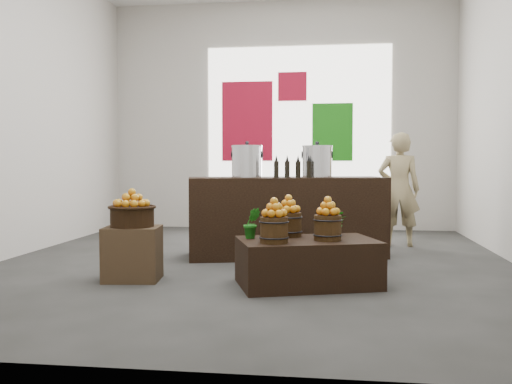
# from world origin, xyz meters

# --- Properties ---
(ground) EXTENTS (7.00, 7.00, 0.00)m
(ground) POSITION_xyz_m (0.00, 0.00, 0.00)
(ground) COLOR #393836
(ground) RESTS_ON ground
(back_wall) EXTENTS (6.00, 0.04, 4.00)m
(back_wall) POSITION_xyz_m (0.00, 3.50, 2.00)
(back_wall) COLOR #BAB5AC
(back_wall) RESTS_ON ground
(back_opening) EXTENTS (3.20, 0.02, 2.40)m
(back_opening) POSITION_xyz_m (0.30, 3.48, 2.00)
(back_opening) COLOR white
(back_opening) RESTS_ON back_wall
(deco_red_left) EXTENTS (0.90, 0.04, 1.40)m
(deco_red_left) POSITION_xyz_m (-0.60, 3.47, 1.90)
(deco_red_left) COLOR #A50C26
(deco_red_left) RESTS_ON back_wall
(deco_green_right) EXTENTS (0.70, 0.04, 1.00)m
(deco_green_right) POSITION_xyz_m (0.90, 3.47, 1.70)
(deco_green_right) COLOR #1A7912
(deco_green_right) RESTS_ON back_wall
(deco_red_upper) EXTENTS (0.50, 0.04, 0.50)m
(deco_red_upper) POSITION_xyz_m (0.20, 3.47, 2.50)
(deco_red_upper) COLOR #A50C26
(deco_red_upper) RESTS_ON back_wall
(crate) EXTENTS (0.59, 0.50, 0.54)m
(crate) POSITION_xyz_m (-1.06, -1.15, 0.27)
(crate) COLOR brown
(crate) RESTS_ON ground
(wicker_basket) EXTENTS (0.43, 0.43, 0.20)m
(wicker_basket) POSITION_xyz_m (-1.06, -1.15, 0.63)
(wicker_basket) COLOR black
(wicker_basket) RESTS_ON crate
(apples_in_basket) EXTENTS (0.34, 0.34, 0.18)m
(apples_in_basket) POSITION_xyz_m (-1.06, -1.15, 0.82)
(apples_in_basket) COLOR #AF1A05
(apples_in_basket) RESTS_ON wicker_basket
(display_table) EXTENTS (1.46, 1.15, 0.44)m
(display_table) POSITION_xyz_m (0.67, -1.16, 0.22)
(display_table) COLOR black
(display_table) RESTS_ON ground
(apple_bucket_front_left) EXTENTS (0.26, 0.26, 0.24)m
(apple_bucket_front_left) POSITION_xyz_m (0.38, -1.44, 0.56)
(apple_bucket_front_left) COLOR #38230F
(apple_bucket_front_left) RESTS_ON display_table
(apples_in_bucket_front_left) EXTENTS (0.19, 0.19, 0.17)m
(apples_in_bucket_front_left) POSITION_xyz_m (0.38, -1.44, 0.77)
(apples_in_bucket_front_left) COLOR #AF1A05
(apples_in_bucket_front_left) RESTS_ON apple_bucket_front_left
(apple_bucket_front_right) EXTENTS (0.26, 0.26, 0.24)m
(apple_bucket_front_right) POSITION_xyz_m (0.86, -1.20, 0.56)
(apple_bucket_front_right) COLOR #38230F
(apple_bucket_front_right) RESTS_ON display_table
(apples_in_bucket_front_right) EXTENTS (0.19, 0.19, 0.17)m
(apples_in_bucket_front_right) POSITION_xyz_m (0.86, -1.20, 0.77)
(apples_in_bucket_front_right) COLOR #AF1A05
(apples_in_bucket_front_right) RESTS_ON apple_bucket_front_right
(apple_bucket_rear) EXTENTS (0.26, 0.26, 0.24)m
(apple_bucket_rear) POSITION_xyz_m (0.48, -0.98, 0.56)
(apple_bucket_rear) COLOR #38230F
(apple_bucket_rear) RESTS_ON display_table
(apples_in_bucket_rear) EXTENTS (0.19, 0.19, 0.17)m
(apples_in_bucket_rear) POSITION_xyz_m (0.48, -0.98, 0.77)
(apples_in_bucket_rear) COLOR #AF1A05
(apples_in_bucket_rear) RESTS_ON apple_bucket_rear
(herb_garnish_right) EXTENTS (0.27, 0.25, 0.25)m
(herb_garnish_right) POSITION_xyz_m (0.95, -0.82, 0.57)
(herb_garnish_right) COLOR #176A16
(herb_garnish_right) RESTS_ON display_table
(herb_garnish_left) EXTENTS (0.19, 0.17, 0.30)m
(herb_garnish_left) POSITION_xyz_m (0.14, -1.17, 0.59)
(herb_garnish_left) COLOR #176A16
(herb_garnish_left) RESTS_ON display_table
(counter) EXTENTS (2.53, 1.33, 0.99)m
(counter) POSITION_xyz_m (0.34, 0.51, 0.50)
(counter) COLOR black
(counter) RESTS_ON ground
(stock_pot_left) EXTENTS (0.37, 0.37, 0.37)m
(stock_pot_left) POSITION_xyz_m (-0.14, 0.39, 1.18)
(stock_pot_left) COLOR silver
(stock_pot_left) RESTS_ON counter
(stock_pot_center) EXTENTS (0.37, 0.37, 0.37)m
(stock_pot_center) POSITION_xyz_m (0.71, 0.60, 1.18)
(stock_pot_center) COLOR silver
(stock_pot_center) RESTS_ON counter
(oil_cruets) EXTENTS (0.36, 0.15, 0.28)m
(oil_cruets) POSITION_xyz_m (0.40, 0.27, 1.13)
(oil_cruets) COLOR black
(oil_cruets) RESTS_ON counter
(shopper) EXTENTS (0.61, 0.42, 1.59)m
(shopper) POSITION_xyz_m (1.83, 1.59, 0.80)
(shopper) COLOR #99875D
(shopper) RESTS_ON ground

